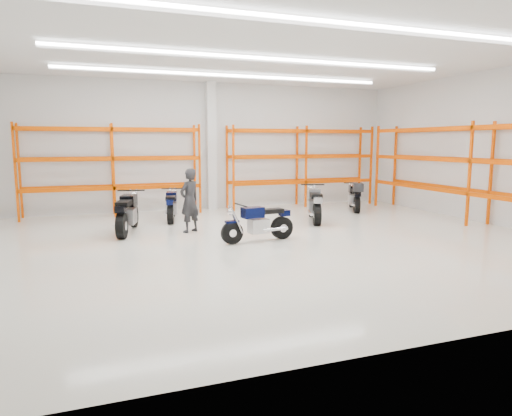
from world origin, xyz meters
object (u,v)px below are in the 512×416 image
object	(u,v)px
motorcycle_back_c	(314,205)
structural_column	(211,146)
motorcycle_main	(261,223)
motorcycle_back_a	(127,214)
motorcycle_back_b	(171,206)
standing_man	(190,201)
motorcycle_back_d	(355,197)

from	to	relation	value
motorcycle_back_c	structural_column	size ratio (longest dim) A/B	0.47
motorcycle_main	motorcycle_back_c	xyz separation A→B (m)	(2.50, 2.05, 0.07)
motorcycle_back_a	motorcycle_back_b	bearing A→B (deg)	48.07
motorcycle_main	standing_man	world-z (taller)	standing_man
motorcycle_back_a	standing_man	bearing A→B (deg)	-13.40
motorcycle_main	structural_column	world-z (taller)	structural_column
motorcycle_back_b	structural_column	size ratio (longest dim) A/B	0.43
motorcycle_back_c	motorcycle_back_d	size ratio (longest dim) A/B	1.11
motorcycle_back_c	structural_column	distance (m)	4.65
motorcycle_main	motorcycle_back_c	size ratio (longest dim) A/B	0.90
motorcycle_back_b	structural_column	distance (m)	3.26
motorcycle_back_b	standing_man	xyz separation A→B (m)	(0.17, -1.97, 0.41)
motorcycle_back_b	motorcycle_back_c	bearing A→B (deg)	-21.86
motorcycle_main	standing_man	distance (m)	2.25
motorcycle_main	motorcycle_back_b	distance (m)	4.00
motorcycle_back_a	motorcycle_back_c	xyz separation A→B (m)	(5.50, -0.05, -0.00)
motorcycle_back_a	motorcycle_back_d	xyz separation A→B (m)	(7.83, 1.42, -0.02)
standing_man	motorcycle_back_a	bearing A→B (deg)	-46.01
motorcycle_back_d	motorcycle_back_b	bearing A→B (deg)	178.54
structural_column	motorcycle_back_c	bearing A→B (deg)	-58.29
motorcycle_main	motorcycle_back_a	size ratio (longest dim) A/B	0.87
structural_column	motorcycle_main	bearing A→B (deg)	-92.26
motorcycle_main	motorcycle_back_d	xyz separation A→B (m)	(4.83, 3.52, 0.06)
motorcycle_back_a	motorcycle_back_c	bearing A→B (deg)	-0.48
motorcycle_back_a	structural_column	bearing A→B (deg)	48.32
motorcycle_back_a	motorcycle_back_c	distance (m)	5.50
motorcycle_back_d	structural_column	bearing A→B (deg)	154.42
motorcycle_back_d	standing_man	xyz separation A→B (m)	(-6.23, -1.80, 0.36)
motorcycle_back_a	standing_man	size ratio (longest dim) A/B	1.28
motorcycle_main	motorcycle_back_b	size ratio (longest dim) A/B	0.99
motorcycle_back_c	motorcycle_back_d	world-z (taller)	motorcycle_back_c
motorcycle_back_b	structural_column	xyz separation A→B (m)	(1.80, 2.04, 1.80)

